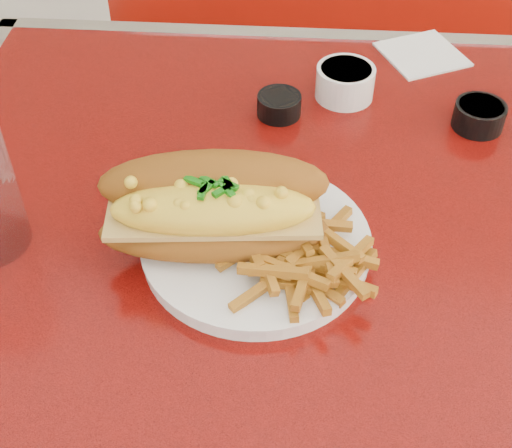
# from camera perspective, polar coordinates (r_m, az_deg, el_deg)

# --- Properties ---
(diner_table) EXTENTS (1.23, 0.83, 0.77)m
(diner_table) POSITION_cam_1_polar(r_m,az_deg,el_deg) (0.94, 10.83, -6.53)
(diner_table) COLOR red
(diner_table) RESTS_ON ground
(booth_bench_far) EXTENTS (1.20, 0.51, 0.90)m
(booth_bench_far) POSITION_cam_1_polar(r_m,az_deg,el_deg) (1.75, 7.74, 7.48)
(booth_bench_far) COLOR maroon
(booth_bench_far) RESTS_ON ground
(dinner_plate) EXTENTS (0.33, 0.33, 0.02)m
(dinner_plate) POSITION_cam_1_polar(r_m,az_deg,el_deg) (0.76, 0.00, -1.62)
(dinner_plate) COLOR white
(dinner_plate) RESTS_ON diner_table
(mac_hoagie) EXTENTS (0.25, 0.14, 0.11)m
(mac_hoagie) POSITION_cam_1_polar(r_m,az_deg,el_deg) (0.73, -3.40, 1.31)
(mac_hoagie) COLOR #8E5216
(mac_hoagie) RESTS_ON dinner_plate
(fries_pile) EXTENTS (0.15, 0.15, 0.04)m
(fries_pile) POSITION_cam_1_polar(r_m,az_deg,el_deg) (0.72, 3.55, -2.64)
(fries_pile) COLOR #C48021
(fries_pile) RESTS_ON dinner_plate
(fork) EXTENTS (0.02, 0.15, 0.00)m
(fork) POSITION_cam_1_polar(r_m,az_deg,el_deg) (0.77, 4.52, -0.66)
(fork) COLOR silver
(fork) RESTS_ON dinner_plate
(gravy_ramekin) EXTENTS (0.10, 0.10, 0.04)m
(gravy_ramekin) POSITION_cam_1_polar(r_m,az_deg,el_deg) (0.99, 7.14, 11.25)
(gravy_ramekin) COLOR white
(gravy_ramekin) RESTS_ON diner_table
(sauce_cup_left) EXTENTS (0.07, 0.07, 0.03)m
(sauce_cup_left) POSITION_cam_1_polar(r_m,az_deg,el_deg) (0.95, 1.86, 9.57)
(sauce_cup_left) COLOR black
(sauce_cup_left) RESTS_ON diner_table
(sauce_cup_right) EXTENTS (0.08, 0.08, 0.03)m
(sauce_cup_right) POSITION_cam_1_polar(r_m,az_deg,el_deg) (0.97, 17.43, 8.34)
(sauce_cup_right) COLOR black
(sauce_cup_right) RESTS_ON diner_table
(paper_napkin) EXTENTS (0.14, 0.14, 0.00)m
(paper_napkin) POSITION_cam_1_polar(r_m,az_deg,el_deg) (1.11, 13.14, 13.08)
(paper_napkin) COLOR white
(paper_napkin) RESTS_ON diner_table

